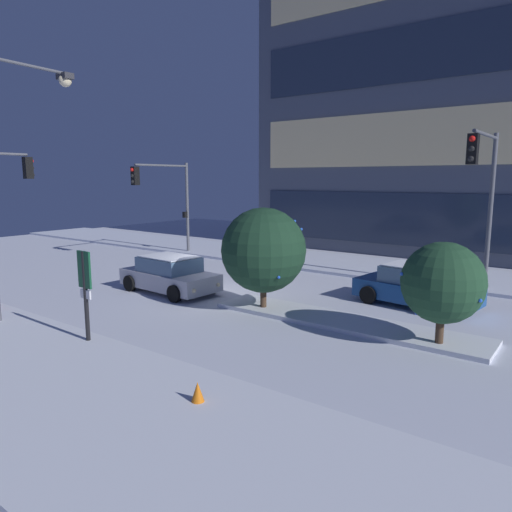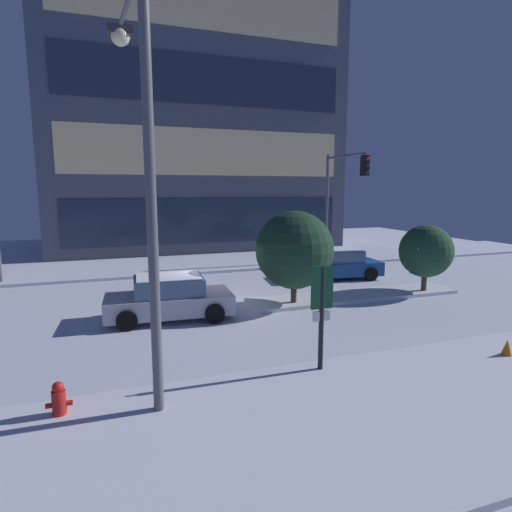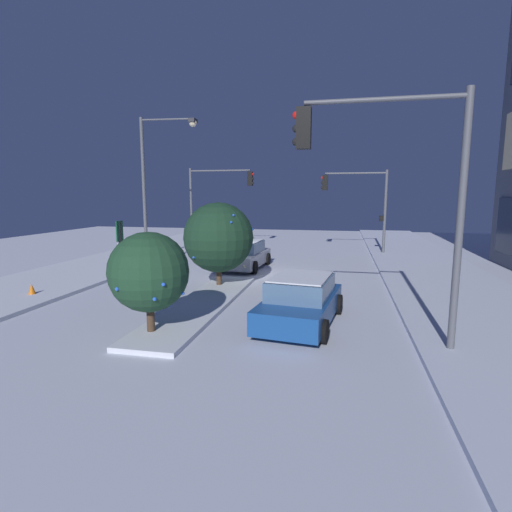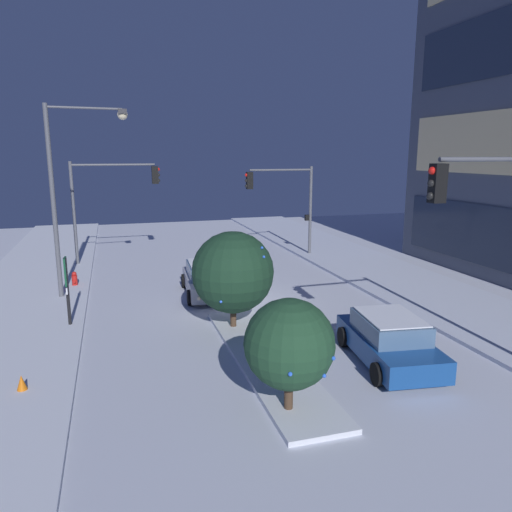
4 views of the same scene
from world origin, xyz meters
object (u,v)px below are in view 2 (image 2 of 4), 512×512
object	(u,v)px
decorated_tree_left_of_median	(294,250)
construction_cone	(507,350)
parking_info_sign	(322,306)
decorated_tree_median	(426,251)
street_lamp_arched	(140,139)
fire_hydrant	(59,402)
car_far	(336,264)
traffic_light_corner_far_right	(341,189)
car_near	(169,298)

from	to	relation	value
decorated_tree_left_of_median	construction_cone	distance (m)	7.50
parking_info_sign	decorated_tree_median	bearing A→B (deg)	-53.26
street_lamp_arched	parking_info_sign	xyz separation A→B (m)	(3.96, -0.24, -3.69)
decorated_tree_median	fire_hydrant	bearing A→B (deg)	-156.93
car_far	construction_cone	world-z (taller)	car_far
fire_hydrant	traffic_light_corner_far_right	bearing A→B (deg)	42.52
street_lamp_arched	traffic_light_corner_far_right	bearing A→B (deg)	-49.41
car_near	parking_info_sign	size ratio (longest dim) A/B	1.67
car_far	fire_hydrant	world-z (taller)	car_far
traffic_light_corner_far_right	fire_hydrant	distance (m)	18.39
parking_info_sign	decorated_tree_left_of_median	size ratio (longest dim) A/B	0.73
car_far	decorated_tree_median	distance (m)	4.58
traffic_light_corner_far_right	decorated_tree_left_of_median	world-z (taller)	traffic_light_corner_far_right
street_lamp_arched	parking_info_sign	world-z (taller)	street_lamp_arched
car_far	construction_cone	bearing A→B (deg)	91.96
car_far	decorated_tree_median	xyz separation A→B (m)	(1.94, -4.00, 1.11)
fire_hydrant	decorated_tree_left_of_median	world-z (taller)	decorated_tree_left_of_median
car_far	decorated_tree_median	size ratio (longest dim) A/B	1.54
car_far	decorated_tree_left_of_median	world-z (taller)	decorated_tree_left_of_median
fire_hydrant	decorated_tree_left_of_median	xyz separation A→B (m)	(7.61, 5.91, 1.77)
decorated_tree_median	construction_cone	distance (m)	7.26
traffic_light_corner_far_right	parking_info_sign	size ratio (longest dim) A/B	2.40
decorated_tree_median	car_near	bearing A→B (deg)	179.62
car_far	construction_cone	size ratio (longest dim) A/B	8.24
car_near	decorated_tree_left_of_median	size ratio (longest dim) A/B	1.22
parking_info_sign	fire_hydrant	bearing A→B (deg)	93.22
traffic_light_corner_far_right	construction_cone	xyz separation A→B (m)	(-2.52, -12.79, -4.13)
traffic_light_corner_far_right	construction_cone	bearing A→B (deg)	-11.14
decorated_tree_left_of_median	traffic_light_corner_far_right	bearing A→B (deg)	47.92
fire_hydrant	parking_info_sign	distance (m)	5.86
car_near	street_lamp_arched	bearing A→B (deg)	-98.83
street_lamp_arched	decorated_tree_left_of_median	distance (m)	8.65
traffic_light_corner_far_right	decorated_tree_left_of_median	bearing A→B (deg)	-42.08
car_far	parking_info_sign	size ratio (longest dim) A/B	1.71
parking_info_sign	decorated_tree_median	distance (m)	9.71
street_lamp_arched	fire_hydrant	bearing A→B (deg)	98.74
car_near	parking_info_sign	bearing A→B (deg)	-60.61
car_far	traffic_light_corner_far_right	world-z (taller)	traffic_light_corner_far_right
decorated_tree_left_of_median	construction_cone	xyz separation A→B (m)	(3.10, -6.57, -1.88)
car_near	parking_info_sign	world-z (taller)	parking_info_sign
car_far	fire_hydrant	size ratio (longest dim) A/B	5.70
fire_hydrant	decorated_tree_left_of_median	size ratio (longest dim) A/B	0.22
traffic_light_corner_far_right	parking_info_sign	distance (m)	14.37
decorated_tree_left_of_median	decorated_tree_median	bearing A→B (deg)	-0.98
car_near	fire_hydrant	bearing A→B (deg)	-113.15
car_near	car_far	distance (m)	9.61
fire_hydrant	parking_info_sign	xyz separation A→B (m)	(5.71, 0.18, 1.31)
traffic_light_corner_far_right	car_near	bearing A→B (deg)	-58.77
construction_cone	fire_hydrant	bearing A→B (deg)	176.45
traffic_light_corner_far_right	car_far	bearing A→B (deg)	-33.46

